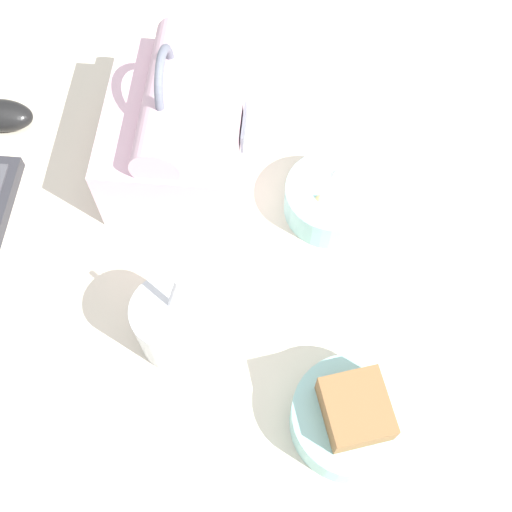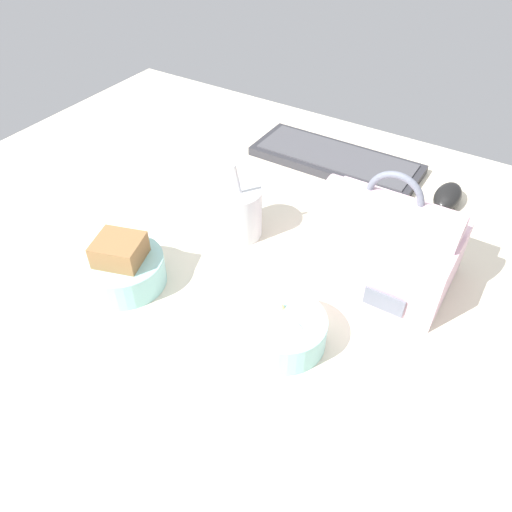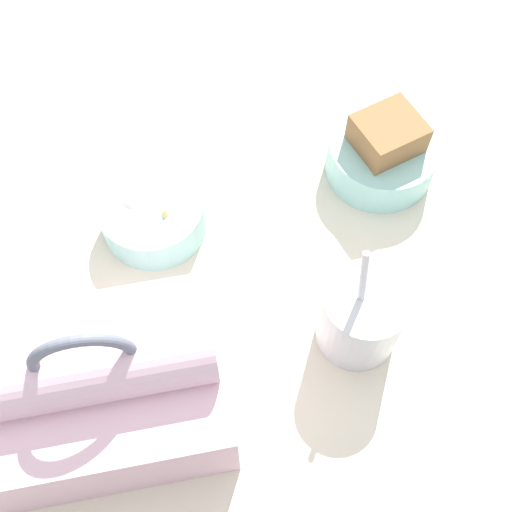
% 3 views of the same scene
% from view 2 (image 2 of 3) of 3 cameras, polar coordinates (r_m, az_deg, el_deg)
% --- Properties ---
extents(desk_surface, '(1.40, 1.10, 0.02)m').
position_cam_2_polar(desk_surface, '(0.85, -1.02, -0.83)').
color(desk_surface, beige).
rests_on(desk_surface, ground).
extents(keyboard, '(0.36, 0.14, 0.02)m').
position_cam_2_polar(keyboard, '(1.10, 9.11, 10.83)').
color(keyboard, '#2D2D33').
rests_on(keyboard, desk_surface).
extents(lunch_bag, '(0.22, 0.16, 0.19)m').
position_cam_2_polar(lunch_bag, '(0.80, 14.47, 1.50)').
color(lunch_bag, beige).
rests_on(lunch_bag, desk_surface).
extents(soup_cup, '(0.08, 0.08, 0.15)m').
position_cam_2_polar(soup_cup, '(0.87, -2.08, 5.15)').
color(soup_cup, silver).
rests_on(soup_cup, desk_surface).
extents(bento_bowl_sandwich, '(0.13, 0.13, 0.09)m').
position_cam_2_polar(bento_bowl_sandwich, '(0.81, -14.91, -1.24)').
color(bento_bowl_sandwich, '#93D1CC').
rests_on(bento_bowl_sandwich, desk_surface).
extents(bento_bowl_snacks, '(0.12, 0.12, 0.06)m').
position_cam_2_polar(bento_bowl_snacks, '(0.70, 3.27, -8.40)').
color(bento_bowl_snacks, '#93D1CC').
rests_on(bento_bowl_snacks, desk_surface).
extents(computer_mouse, '(0.05, 0.09, 0.04)m').
position_cam_2_polar(computer_mouse, '(1.02, 21.07, 6.37)').
color(computer_mouse, black).
rests_on(computer_mouse, desk_surface).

